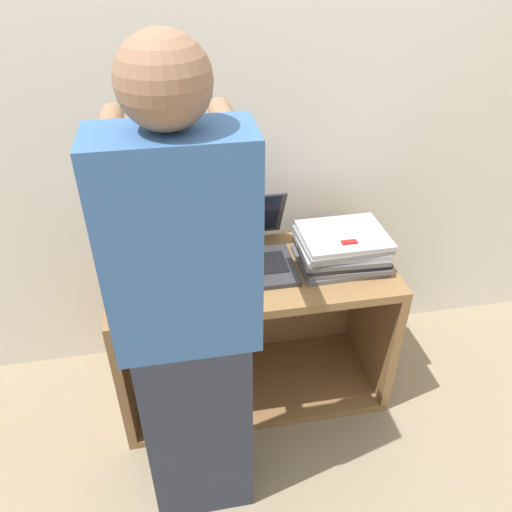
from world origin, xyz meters
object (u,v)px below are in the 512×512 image
object	(u,v)px
laptop_open	(250,250)
laptop_stack_left	(159,271)
person	(189,327)
laptop_stack_right	(341,248)

from	to	relation	value
laptop_open	laptop_stack_left	size ratio (longest dim) A/B	1.14
laptop_open	laptop_stack_left	xyz separation A→B (m)	(-0.36, -0.07, -0.01)
laptop_open	person	world-z (taller)	person
laptop_stack_left	person	world-z (taller)	person
person	laptop_open	bearing A→B (deg)	62.78
person	laptop_stack_right	bearing A→B (deg)	36.25
laptop_stack_right	laptop_open	bearing A→B (deg)	169.61
laptop_stack_left	laptop_stack_right	size ratio (longest dim) A/B	0.98
laptop_open	person	size ratio (longest dim) A/B	0.24
laptop_stack_right	person	world-z (taller)	person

